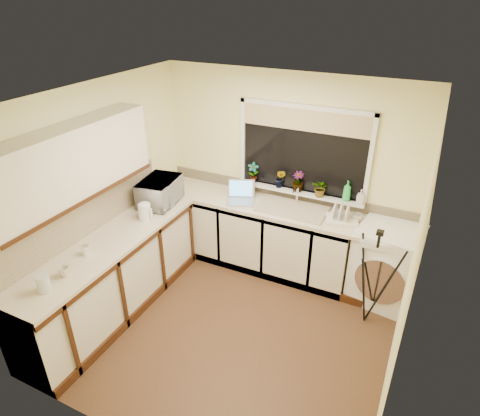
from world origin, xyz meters
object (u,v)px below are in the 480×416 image
at_px(dish_rack, 342,221).
at_px(plant_b, 280,179).
at_px(laptop, 241,196).
at_px(tripod, 372,278).
at_px(kettle, 145,212).
at_px(plant_d, 321,188).
at_px(plant_c, 298,181).
at_px(soap_bottle_green, 347,191).
at_px(cup_left, 64,272).
at_px(washing_machine, 385,264).
at_px(glass_jug, 43,283).
at_px(cup_back, 357,218).
at_px(plant_a, 253,173).
at_px(steel_jar, 86,250).
at_px(microwave, 160,192).
at_px(soap_bottle_clear, 361,197).

height_order(dish_rack, plant_b, plant_b).
relative_size(laptop, tripod, 0.36).
height_order(kettle, plant_d, plant_d).
height_order(plant_c, soap_bottle_green, plant_c).
relative_size(soap_bottle_green, cup_left, 2.40).
height_order(washing_machine, glass_jug, glass_jug).
height_order(laptop, dish_rack, laptop).
bearing_deg(cup_back, plant_a, 173.44).
distance_m(glass_jug, cup_left, 0.23).
bearing_deg(plant_a, kettle, -125.64).
bearing_deg(tripod, plant_b, 140.81).
relative_size(washing_machine, cup_left, 9.16).
xyz_separation_m(laptop, tripod, (1.73, -0.45, -0.39)).
xyz_separation_m(dish_rack, steel_jar, (-2.14, -1.73, 0.03)).
xyz_separation_m(dish_rack, plant_d, (-0.33, 0.24, 0.23)).
relative_size(dish_rack, soap_bottle_green, 1.45).
bearing_deg(soap_bottle_green, microwave, -159.91).
bearing_deg(microwave, tripod, -97.60).
height_order(dish_rack, cup_left, cup_left).
bearing_deg(soap_bottle_clear, dish_rack, -116.93).
relative_size(tripod, microwave, 2.02).
relative_size(dish_rack, plant_a, 1.33).
xyz_separation_m(soap_bottle_green, cup_left, (-2.03, -2.36, -0.22)).
height_order(plant_c, cup_back, plant_c).
bearing_deg(microwave, dish_rack, -85.70).
relative_size(washing_machine, steel_jar, 8.98).
xyz_separation_m(kettle, cup_back, (2.19, 1.00, -0.05)).
bearing_deg(laptop, cup_left, -131.94).
bearing_deg(plant_c, plant_d, -5.65).
bearing_deg(microwave, soap_bottle_clear, -80.29).
distance_m(kettle, soap_bottle_green, 2.34).
height_order(kettle, tripod, tripod).
height_order(tripod, cup_back, tripod).
height_order(plant_b, plant_d, plant_b).
xyz_separation_m(kettle, glass_jug, (-0.01, -1.42, -0.01)).
relative_size(plant_b, soap_bottle_green, 0.98).
relative_size(glass_jug, cup_left, 1.66).
bearing_deg(kettle, tripod, 10.35).
height_order(plant_a, plant_c, plant_a).
bearing_deg(plant_c, microwave, -152.99).
bearing_deg(plant_a, plant_b, 1.80).
bearing_deg(plant_d, tripod, -40.61).
height_order(plant_c, plant_d, plant_c).
height_order(laptop, steel_jar, laptop).
xyz_separation_m(washing_machine, plant_b, (-1.39, 0.23, 0.70)).
distance_m(plant_d, cup_back, 0.54).
distance_m(laptop, soap_bottle_green, 1.28).
bearing_deg(kettle, plant_a, 54.36).
relative_size(washing_machine, soap_bottle_green, 3.81).
xyz_separation_m(dish_rack, plant_b, (-0.85, 0.27, 0.24)).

